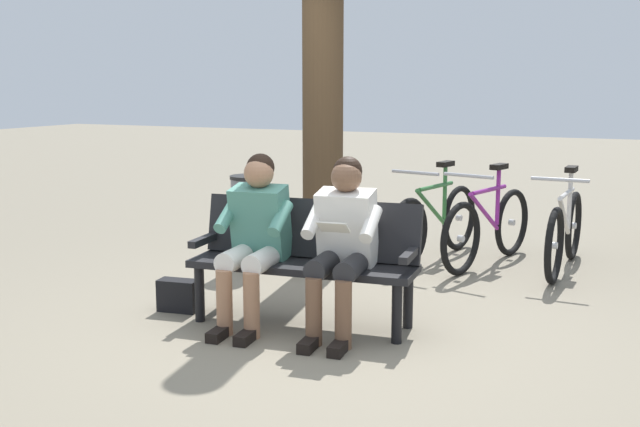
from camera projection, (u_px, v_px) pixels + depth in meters
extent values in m
plane|color=gray|center=(320.00, 329.00, 5.31)|extent=(40.00, 40.00, 0.00)
cube|color=black|center=(302.00, 266.00, 5.34)|extent=(1.63, 0.59, 0.05)
cube|color=black|center=(311.00, 228.00, 5.48)|extent=(1.61, 0.29, 0.42)
cube|color=black|center=(410.00, 255.00, 5.07)|extent=(0.10, 0.40, 0.05)
cube|color=black|center=(204.00, 240.00, 5.56)|extent=(0.10, 0.40, 0.05)
cylinder|color=black|center=(397.00, 314.00, 4.99)|extent=(0.07, 0.07, 0.40)
cylinder|color=black|center=(200.00, 294.00, 5.45)|extent=(0.07, 0.07, 0.40)
cylinder|color=black|center=(408.00, 300.00, 5.31)|extent=(0.07, 0.07, 0.40)
cylinder|color=black|center=(221.00, 282.00, 5.77)|extent=(0.07, 0.07, 0.40)
cube|color=white|center=(347.00, 228.00, 5.21)|extent=(0.41, 0.34, 0.55)
sphere|color=brown|center=(346.00, 177.00, 5.13)|extent=(0.21, 0.21, 0.21)
sphere|color=black|center=(348.00, 171.00, 5.15)|extent=(0.20, 0.20, 0.20)
cylinder|color=#262628|center=(352.00, 267.00, 5.03)|extent=(0.19, 0.41, 0.15)
cylinder|color=brown|center=(343.00, 315.00, 4.89)|extent=(0.11, 0.11, 0.45)
cube|color=black|center=(338.00, 348.00, 4.82)|extent=(0.11, 0.23, 0.07)
cylinder|color=white|center=(371.00, 224.00, 5.02)|extent=(0.12, 0.31, 0.23)
cylinder|color=#262628|center=(324.00, 265.00, 5.09)|extent=(0.19, 0.41, 0.15)
cylinder|color=brown|center=(314.00, 312.00, 4.95)|extent=(0.11, 0.11, 0.45)
cube|color=black|center=(309.00, 345.00, 4.89)|extent=(0.11, 0.23, 0.07)
cylinder|color=white|center=(313.00, 220.00, 5.15)|extent=(0.12, 0.31, 0.23)
cube|color=silver|center=(333.00, 227.00, 4.92)|extent=(0.21, 0.14, 0.09)
cube|color=#4C8C7A|center=(261.00, 223.00, 5.41)|extent=(0.41, 0.34, 0.55)
sphere|color=#A87554|center=(259.00, 173.00, 5.33)|extent=(0.21, 0.21, 0.21)
sphere|color=black|center=(260.00, 168.00, 5.35)|extent=(0.20, 0.20, 0.20)
cylinder|color=white|center=(263.00, 260.00, 5.23)|extent=(0.19, 0.41, 0.15)
cylinder|color=#A87554|center=(252.00, 305.00, 5.09)|extent=(0.11, 0.11, 0.45)
cube|color=black|center=(246.00, 337.00, 5.03)|extent=(0.11, 0.23, 0.07)
cylinder|color=#4C8C7A|center=(280.00, 218.00, 5.23)|extent=(0.12, 0.31, 0.23)
cylinder|color=white|center=(236.00, 258.00, 5.29)|extent=(0.19, 0.41, 0.15)
cylinder|color=#A87554|center=(224.00, 303.00, 5.15)|extent=(0.11, 0.11, 0.45)
cube|color=black|center=(218.00, 334.00, 5.09)|extent=(0.11, 0.23, 0.07)
cylinder|color=#4C8C7A|center=(227.00, 215.00, 5.35)|extent=(0.12, 0.31, 0.23)
cube|color=black|center=(178.00, 295.00, 5.71)|extent=(0.32, 0.18, 0.24)
cylinder|color=#4C3823|center=(323.00, 65.00, 6.68)|extent=(0.36, 0.36, 3.68)
cylinder|color=slate|center=(249.00, 224.00, 6.98)|extent=(0.33, 0.33, 0.83)
cylinder|color=black|center=(249.00, 177.00, 6.91)|extent=(0.34, 0.34, 0.03)
torus|color=black|center=(554.00, 246.00, 6.45)|extent=(0.09, 0.66, 0.66)
cylinder|color=silver|center=(554.00, 246.00, 6.45)|extent=(0.05, 0.06, 0.06)
torus|color=black|center=(574.00, 226.00, 7.35)|extent=(0.09, 0.66, 0.66)
cylinder|color=silver|center=(574.00, 226.00, 7.35)|extent=(0.05, 0.06, 0.06)
cylinder|color=silver|center=(567.00, 193.00, 6.84)|extent=(0.07, 0.63, 0.04)
cylinder|color=silver|center=(564.00, 217.00, 6.80)|extent=(0.07, 0.60, 0.43)
cylinder|color=silver|center=(570.00, 199.00, 7.01)|extent=(0.04, 0.04, 0.55)
cube|color=black|center=(571.00, 169.00, 6.96)|extent=(0.10, 0.22, 0.05)
cylinder|color=#B2B2B7|center=(560.00, 180.00, 6.45)|extent=(0.48, 0.05, 0.03)
torus|color=black|center=(461.00, 239.00, 6.74)|extent=(0.23, 0.65, 0.66)
cylinder|color=silver|center=(461.00, 239.00, 6.74)|extent=(0.06, 0.07, 0.06)
torus|color=black|center=(512.00, 222.00, 7.52)|extent=(0.23, 0.65, 0.66)
cylinder|color=silver|center=(512.00, 222.00, 7.52)|extent=(0.06, 0.07, 0.06)
cylinder|color=#8C268C|center=(489.00, 190.00, 7.06)|extent=(0.20, 0.62, 0.04)
cylinder|color=#8C268C|center=(484.00, 212.00, 7.04)|extent=(0.19, 0.59, 0.43)
cylinder|color=#8C268C|center=(498.00, 196.00, 7.22)|extent=(0.04, 0.04, 0.55)
cube|color=black|center=(499.00, 167.00, 7.17)|extent=(0.14, 0.24, 0.05)
cylinder|color=#B2B2B7|center=(469.00, 176.00, 6.72)|extent=(0.47, 0.15, 0.03)
torus|color=black|center=(408.00, 234.00, 6.96)|extent=(0.20, 0.66, 0.66)
cylinder|color=silver|center=(408.00, 234.00, 6.96)|extent=(0.06, 0.07, 0.06)
torus|color=black|center=(459.00, 218.00, 7.77)|extent=(0.20, 0.66, 0.66)
cylinder|color=silver|center=(459.00, 218.00, 7.77)|extent=(0.06, 0.07, 0.06)
cylinder|color=#337238|center=(436.00, 186.00, 7.30)|extent=(0.18, 0.63, 0.04)
cylinder|color=#337238|center=(431.00, 208.00, 7.27)|extent=(0.17, 0.59, 0.43)
cylinder|color=#337238|center=(445.00, 192.00, 7.46)|extent=(0.04, 0.04, 0.55)
cube|color=black|center=(446.00, 164.00, 7.41)|extent=(0.14, 0.23, 0.05)
cylinder|color=#B2B2B7|center=(415.00, 173.00, 6.95)|extent=(0.48, 0.13, 0.03)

